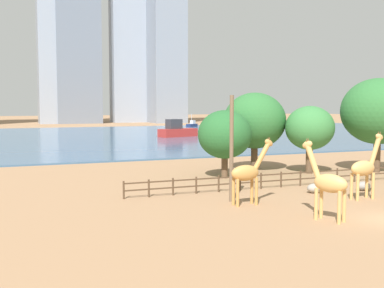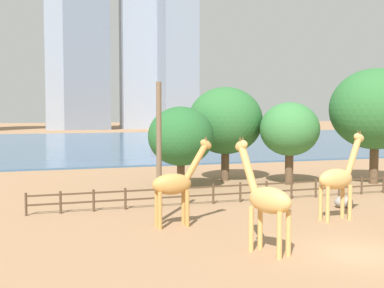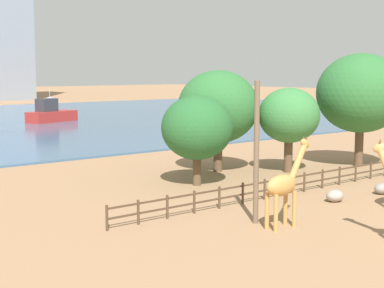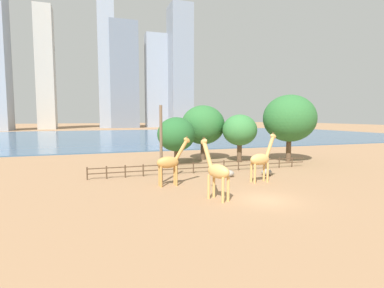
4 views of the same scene
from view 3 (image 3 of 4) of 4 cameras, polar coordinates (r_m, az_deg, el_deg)
name	(u,v)px [view 3 (image 3 of 4)]	position (r m, az deg, el deg)	size (l,w,h in m)	color
giraffe_young	(284,185)	(30.03, 8.88, -3.93)	(3.30, 0.92, 4.58)	#C18C47
utility_pole	(256,153)	(30.43, 6.26, -0.86)	(0.28, 0.28, 7.41)	brown
boulder_near_fence	(335,196)	(36.88, 13.68, -4.90)	(1.18, 0.97, 0.73)	gray
boulder_by_pole	(382,189)	(39.99, 17.98, -4.14)	(1.17, 0.95, 0.71)	gray
enclosure_fence	(280,185)	(37.57, 8.51, -3.95)	(26.12, 0.14, 1.30)	#4C3826
tree_left_large	(289,116)	(46.45, 9.39, 2.72)	(4.78, 4.78, 6.63)	brown
tree_center_broad	(197,128)	(40.46, 0.49, 1.58)	(4.95, 4.95, 6.27)	brown
tree_right_tall	(361,93)	(50.65, 16.05, 4.75)	(7.29, 7.29, 9.39)	brown
tree_left_small	(218,107)	(46.22, 2.55, 3.61)	(6.34, 6.34, 7.98)	brown
boat_ferry	(51,114)	(92.73, -13.54, 2.85)	(8.70, 5.34, 3.60)	#B22D28
boat_tug	(51,103)	(137.17, -13.56, 3.90)	(4.29, 3.80, 3.82)	navy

